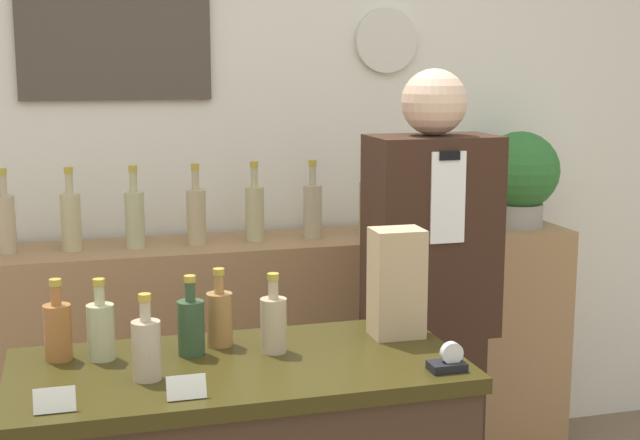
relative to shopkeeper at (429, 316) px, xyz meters
name	(u,v)px	position (x,y,z in m)	size (l,w,h in m)	color
back_wall	(242,144)	(-0.48, 0.87, 0.52)	(5.20, 0.09, 2.70)	silver
back_shelf	(294,360)	(-0.33, 0.61, -0.33)	(2.30, 0.40, 1.01)	#9E754C
shopkeeper	(429,316)	(0.00, 0.00, 0.00)	(0.42, 0.27, 1.67)	#331E14
potted_plant	(520,175)	(0.65, 0.61, 0.39)	(0.33, 0.33, 0.40)	#9E998E
paper_bag	(397,283)	(-0.30, -0.47, 0.25)	(0.14, 0.11, 0.30)	tan
tape_dispenser	(448,362)	(-0.28, -0.78, 0.12)	(0.09, 0.06, 0.07)	black
price_card_left	(55,400)	(-1.22, -0.79, 0.13)	(0.09, 0.02, 0.06)	white
price_card_right	(186,387)	(-0.93, -0.79, 0.13)	(0.09, 0.02, 0.06)	white
counter_bottle_0	(58,330)	(-1.21, -0.43, 0.18)	(0.07, 0.07, 0.21)	#A16230
counter_bottle_1	(101,329)	(-1.11, -0.46, 0.18)	(0.07, 0.07, 0.21)	#B0AF83
counter_bottle_2	(146,347)	(-1.00, -0.64, 0.18)	(0.07, 0.07, 0.21)	tan
counter_bottle_3	(191,325)	(-0.88, -0.48, 0.18)	(0.07, 0.07, 0.21)	#2E482C
counter_bottle_4	(220,317)	(-0.79, -0.43, 0.18)	(0.07, 0.07, 0.21)	#A0713C
counter_bottle_5	(274,323)	(-0.66, -0.52, 0.18)	(0.07, 0.07, 0.21)	tan
shelf_bottle_0	(5,222)	(-1.40, 0.62, 0.29)	(0.07, 0.07, 0.31)	tan
shelf_bottle_1	(71,219)	(-1.17, 0.61, 0.29)	(0.07, 0.07, 0.31)	tan
shelf_bottle_2	(135,217)	(-0.94, 0.59, 0.29)	(0.07, 0.07, 0.31)	tan
shelf_bottle_3	(196,214)	(-0.71, 0.59, 0.29)	(0.07, 0.07, 0.31)	tan
shelf_bottle_4	(255,211)	(-0.48, 0.61, 0.29)	(0.07, 0.07, 0.31)	tan
shelf_bottle_5	(313,209)	(-0.25, 0.59, 0.29)	(0.07, 0.07, 0.31)	tan
shelf_bottle_6	(368,206)	(-0.02, 0.59, 0.29)	(0.07, 0.07, 0.31)	tan
shelf_bottle_7	(421,204)	(0.20, 0.60, 0.29)	(0.07, 0.07, 0.31)	tan
shelf_bottle_8	(470,201)	(0.43, 0.62, 0.29)	(0.07, 0.07, 0.31)	tan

